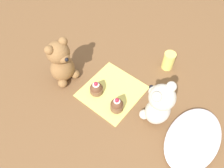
{
  "coord_description": "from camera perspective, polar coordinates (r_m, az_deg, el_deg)",
  "views": [
    {
      "loc": [
        0.41,
        0.33,
        0.79
      ],
      "look_at": [
        0.0,
        0.0,
        0.06
      ],
      "focal_mm": 35.0,
      "sensor_mm": 36.0,
      "label": 1
    }
  ],
  "objects": [
    {
      "name": "cupcake_near_tan_bear",
      "position": [
        0.92,
        -4.11,
        -1.22
      ],
      "size": [
        0.06,
        0.06,
        0.07
      ],
      "color": "brown",
      "rests_on": "knitted_placemat"
    },
    {
      "name": "knitted_placemat",
      "position": [
        0.94,
        0.0,
        -1.88
      ],
      "size": [
        0.24,
        0.23,
        0.01
      ],
      "primitive_type": "cube",
      "color": "#E0D166",
      "rests_on": "ground_plane"
    },
    {
      "name": "cupcake_near_cream_bear",
      "position": [
        0.87,
        1.27,
        -5.5
      ],
      "size": [
        0.05,
        0.05,
        0.07
      ],
      "color": "brown",
      "rests_on": "knitted_placemat"
    },
    {
      "name": "teddy_bear_cream",
      "position": [
        0.81,
        12.16,
        -5.26
      ],
      "size": [
        0.12,
        0.12,
        0.21
      ],
      "rotation": [
        0.0,
        0.0,
        -0.25
      ],
      "color": "beige",
      "rests_on": "ground_plane"
    },
    {
      "name": "ground_plane",
      "position": [
        0.94,
        0.0,
        -1.98
      ],
      "size": [
        4.0,
        4.0,
        0.0
      ],
      "primitive_type": "plane",
      "color": "brown"
    },
    {
      "name": "teddy_bear_tan",
      "position": [
        0.93,
        -13.1,
        5.47
      ],
      "size": [
        0.12,
        0.11,
        0.21
      ],
      "rotation": [
        0.0,
        0.0,
        3.04
      ],
      "color": "olive",
      "rests_on": "ground_plane"
    },
    {
      "name": "tulle_cloth",
      "position": [
        0.88,
        20.45,
        -13.17
      ],
      "size": [
        0.29,
        0.18,
        0.03
      ],
      "primitive_type": "ellipsoid",
      "color": "silver",
      "rests_on": "ground_plane"
    },
    {
      "name": "juice_glass",
      "position": [
        1.03,
        14.55,
        5.92
      ],
      "size": [
        0.05,
        0.05,
        0.09
      ],
      "primitive_type": "cylinder",
      "color": "#EADB66",
      "rests_on": "ground_plane"
    }
  ]
}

